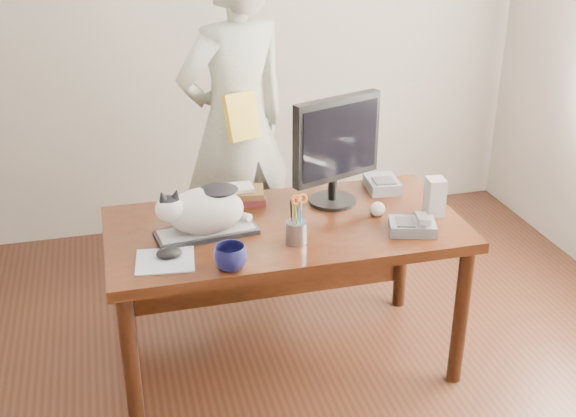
% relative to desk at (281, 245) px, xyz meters
% --- Properties ---
extents(room, '(4.50, 4.50, 4.50)m').
position_rel_desk_xyz_m(room, '(0.00, -0.68, 0.75)').
color(room, black).
rests_on(room, ground).
extents(desk, '(1.60, 0.80, 0.75)m').
position_rel_desk_xyz_m(desk, '(0.00, 0.00, 0.00)').
color(desk, black).
rests_on(desk, ground).
extents(keyboard, '(0.46, 0.22, 0.03)m').
position_rel_desk_xyz_m(keyboard, '(-0.36, -0.09, 0.16)').
color(keyboard, black).
rests_on(keyboard, desk).
extents(cat, '(0.43, 0.26, 0.25)m').
position_rel_desk_xyz_m(cat, '(-0.37, -0.10, 0.27)').
color(cat, silver).
rests_on(cat, keyboard).
extents(monitor, '(0.45, 0.29, 0.52)m').
position_rel_desk_xyz_m(monitor, '(0.28, 0.07, 0.44)').
color(monitor, black).
rests_on(monitor, desk).
extents(pen_cup, '(0.10, 0.10, 0.23)m').
position_rel_desk_xyz_m(pen_cup, '(0.00, -0.26, 0.21)').
color(pen_cup, gray).
rests_on(pen_cup, desk).
extents(mousepad, '(0.26, 0.24, 0.01)m').
position_rel_desk_xyz_m(mousepad, '(-0.56, -0.29, 0.15)').
color(mousepad, '#A7ABB3').
rests_on(mousepad, desk).
extents(mouse, '(0.11, 0.08, 0.04)m').
position_rel_desk_xyz_m(mouse, '(-0.54, -0.27, 0.17)').
color(mouse, black).
rests_on(mouse, mousepad).
extents(coffee_mug, '(0.18, 0.18, 0.10)m').
position_rel_desk_xyz_m(coffee_mug, '(-0.31, -0.42, 0.20)').
color(coffee_mug, black).
rests_on(coffee_mug, desk).
extents(phone, '(0.23, 0.20, 0.09)m').
position_rel_desk_xyz_m(phone, '(0.53, -0.30, 0.18)').
color(phone, slate).
rests_on(phone, desk).
extents(speaker, '(0.09, 0.10, 0.18)m').
position_rel_desk_xyz_m(speaker, '(0.69, -0.15, 0.24)').
color(speaker, '#9A9A9D').
rests_on(speaker, desk).
extents(baseball, '(0.07, 0.07, 0.07)m').
position_rel_desk_xyz_m(baseball, '(0.43, -0.10, 0.18)').
color(baseball, beige).
rests_on(baseball, desk).
extents(book_stack, '(0.23, 0.18, 0.08)m').
position_rel_desk_xyz_m(book_stack, '(-0.14, 0.21, 0.18)').
color(book_stack, '#50151C').
rests_on(book_stack, desk).
extents(calculator, '(0.17, 0.21, 0.06)m').
position_rel_desk_xyz_m(calculator, '(0.57, 0.18, 0.18)').
color(calculator, slate).
rests_on(calculator, desk).
extents(person, '(0.80, 0.68, 1.88)m').
position_rel_desk_xyz_m(person, '(-0.06, 0.77, 0.34)').
color(person, beige).
rests_on(person, ground).
extents(held_book, '(0.20, 0.17, 0.25)m').
position_rel_desk_xyz_m(held_book, '(-0.06, 0.60, 0.45)').
color(held_book, yellow).
rests_on(held_book, person).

